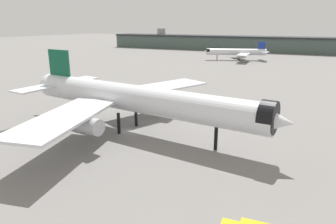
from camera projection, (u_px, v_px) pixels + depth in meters
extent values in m
plane|color=slate|center=(128.00, 131.00, 70.21)|extent=(900.00, 900.00, 0.00)
cylinder|color=silver|center=(137.00, 99.00, 67.73)|extent=(59.44, 7.19, 5.97)
cone|color=silver|center=(275.00, 121.00, 52.67)|extent=(6.68, 5.98, 5.85)
cone|color=silver|center=(50.00, 85.00, 82.79)|extent=(7.87, 5.83, 5.67)
cylinder|color=black|center=(268.00, 117.00, 53.15)|extent=(2.81, 6.08, 6.03)
cube|color=silver|center=(161.00, 87.00, 83.55)|extent=(17.74, 28.33, 0.48)
cylinder|color=#B7BAC1|center=(158.00, 97.00, 80.78)|extent=(8.37, 3.45, 3.28)
cube|color=silver|center=(64.00, 118.00, 56.96)|extent=(16.81, 28.30, 0.48)
cylinder|color=#B7BAC1|center=(83.00, 124.00, 59.41)|extent=(8.37, 3.45, 3.28)
cube|color=#0F5138|center=(60.00, 69.00, 79.04)|extent=(7.13, 0.74, 9.55)
cube|color=silver|center=(78.00, 80.00, 86.38)|extent=(5.56, 10.79, 0.36)
cube|color=silver|center=(35.00, 89.00, 75.26)|extent=(5.56, 10.79, 0.36)
cylinder|color=black|center=(216.00, 138.00, 59.61)|extent=(0.72, 0.72, 4.77)
cylinder|color=black|center=(136.00, 116.00, 73.31)|extent=(0.72, 0.72, 4.77)
cylinder|color=black|center=(119.00, 123.00, 68.21)|extent=(0.72, 0.72, 4.77)
cylinder|color=silver|center=(236.00, 52.00, 199.07)|extent=(35.82, 20.50, 4.10)
cone|color=silver|center=(207.00, 52.00, 200.48)|extent=(5.83, 5.61, 4.02)
cone|color=silver|center=(266.00, 52.00, 197.66)|extent=(6.51, 5.86, 3.90)
cylinder|color=black|center=(208.00, 51.00, 200.33)|extent=(3.49, 4.53, 4.14)
cube|color=silver|center=(243.00, 54.00, 188.87)|extent=(8.48, 17.77, 0.33)
cylinder|color=#B7BAC1|center=(241.00, 56.00, 191.28)|extent=(5.76, 4.38, 2.26)
cube|color=silver|center=(238.00, 51.00, 209.12)|extent=(16.27, 16.45, 0.33)
cylinder|color=#B7BAC1|center=(237.00, 54.00, 207.61)|extent=(5.76, 4.38, 2.26)
cube|color=navy|center=(262.00, 47.00, 196.96)|extent=(4.26, 2.39, 6.57)
cube|color=silver|center=(264.00, 52.00, 193.46)|extent=(6.09, 7.63, 0.25)
cube|color=silver|center=(261.00, 51.00, 201.96)|extent=(6.09, 7.63, 0.25)
cylinder|color=black|center=(217.00, 57.00, 201.01)|extent=(0.49, 0.49, 3.28)
cylinder|color=black|center=(239.00, 58.00, 197.91)|extent=(0.49, 0.49, 3.28)
cylinder|color=black|center=(238.00, 57.00, 202.03)|extent=(0.49, 0.49, 3.28)
cube|color=#475651|center=(234.00, 44.00, 265.47)|extent=(229.87, 43.89, 11.34)
cube|color=#232628|center=(235.00, 36.00, 263.69)|extent=(230.08, 45.99, 1.20)
cylinder|color=#939399|center=(161.00, 38.00, 293.11)|extent=(7.61, 7.61, 18.20)
cone|color=#F2600C|center=(132.00, 93.00, 106.52)|extent=(0.63, 0.63, 0.79)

